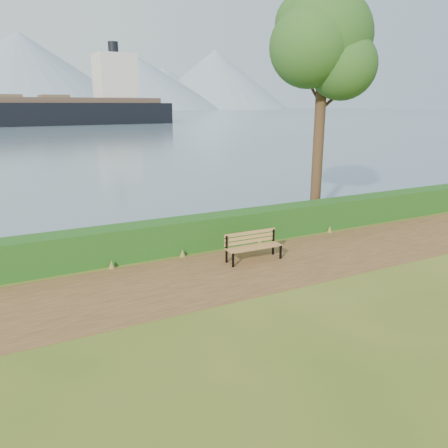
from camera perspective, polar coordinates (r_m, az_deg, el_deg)
ground at (r=11.80m, az=3.35°, el=-6.44°), size 140.00×140.00×0.00m
path at (r=12.04m, az=2.62°, el=-5.95°), size 40.00×3.40×0.01m
hedge at (r=13.82m, az=-2.10°, el=-0.96°), size 32.00×0.85×1.00m
water at (r=269.51m, az=-26.77°, el=12.82°), size 700.00×510.00×0.00m
bench at (r=12.63m, az=3.75°, el=-2.64°), size 1.68×0.53×0.84m
tree at (r=17.61m, az=12.93°, el=22.04°), size 4.49×3.68×8.80m
cargo_ship at (r=105.12m, az=-23.84°, el=13.32°), size 66.59×14.75×20.05m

